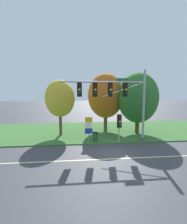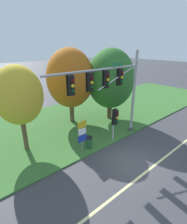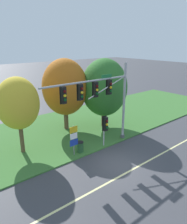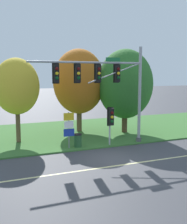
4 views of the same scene
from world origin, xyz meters
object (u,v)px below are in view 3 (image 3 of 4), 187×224
route_sign_post (74,138)px  trash_bin (80,147)px  pedestrian_signal_near_kerb (105,125)px  traffic_signal_mast (101,95)px  tree_left_of_mast (65,87)px  tree_nearest_road (18,104)px  tree_behind_signpost (104,88)px

route_sign_post → trash_bin: 1.24m
pedestrian_signal_near_kerb → traffic_signal_mast: bearing=143.3°
route_sign_post → trash_bin: route_sign_post is taller
traffic_signal_mast → tree_left_of_mast: 5.34m
tree_left_of_mast → trash_bin: 6.70m
pedestrian_signal_near_kerb → tree_left_of_mast: size_ratio=0.38×
route_sign_post → tree_nearest_road: size_ratio=0.40×
tree_behind_signpost → trash_bin: 7.30m
tree_nearest_road → trash_bin: 6.04m
tree_left_of_mast → tree_behind_signpost: 4.02m
tree_nearest_road → route_sign_post: bearing=-46.9°
traffic_signal_mast → tree_left_of_mast: (-0.07, 5.34, -0.22)m
tree_behind_signpost → trash_bin: (-5.45, -3.13, -3.72)m
traffic_signal_mast → tree_nearest_road: (-5.64, 3.36, -0.45)m
tree_left_of_mast → traffic_signal_mast: bearing=-89.2°
pedestrian_signal_near_kerb → route_sign_post: pedestrian_signal_near_kerb is taller
tree_left_of_mast → trash_bin: (-1.93, -5.07, -3.92)m
tree_left_of_mast → trash_bin: bearing=-110.8°
route_sign_post → tree_left_of_mast: 6.45m
traffic_signal_mast → pedestrian_signal_near_kerb: traffic_signal_mast is taller
tree_left_of_mast → trash_bin: tree_left_of_mast is taller
route_sign_post → trash_bin: size_ratio=2.70×
route_sign_post → tree_left_of_mast: (2.60, 5.15, 2.88)m
trash_bin → tree_left_of_mast: bearing=69.2°
tree_nearest_road → tree_behind_signpost: (9.08, 0.03, 0.03)m
pedestrian_signal_near_kerb → tree_nearest_road: (-5.96, 3.60, 2.22)m
pedestrian_signal_near_kerb → tree_behind_signpost: 5.30m
tree_nearest_road → tree_behind_signpost: tree_behind_signpost is taller
tree_left_of_mast → route_sign_post: bearing=-116.8°
route_sign_post → traffic_signal_mast: bearing=-4.0°
traffic_signal_mast → tree_behind_signpost: 4.85m
tree_nearest_road → trash_bin: bearing=-40.4°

